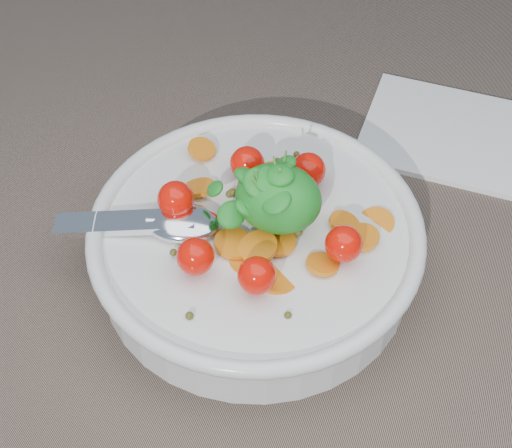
% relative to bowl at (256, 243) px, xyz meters
% --- Properties ---
extents(ground, '(6.00, 6.00, 0.00)m').
position_rel_bowl_xyz_m(ground, '(0.02, 0.03, -0.03)').
color(ground, '#786456').
rests_on(ground, ground).
extents(bowl, '(0.26, 0.24, 0.10)m').
position_rel_bowl_xyz_m(bowl, '(0.00, 0.00, 0.00)').
color(bowl, silver).
rests_on(bowl, ground).
extents(napkin, '(0.14, 0.12, 0.01)m').
position_rel_bowl_xyz_m(napkin, '(0.11, 0.19, -0.03)').
color(napkin, white).
rests_on(napkin, ground).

